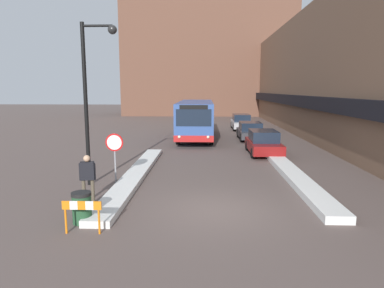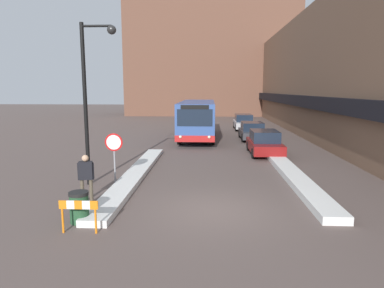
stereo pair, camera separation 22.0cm
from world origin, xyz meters
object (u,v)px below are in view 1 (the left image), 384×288
trash_bin (82,207)px  street_lamp (92,87)px  parked_car_middle (250,131)px  pedestrian (88,175)px  stop_sign (115,147)px  city_bus (196,118)px  construction_barricade (82,211)px  parked_car_back (241,122)px  parked_car_front (263,142)px

trash_bin → street_lamp: bearing=102.4°
parked_car_middle → pedestrian: (-7.72, -15.82, 0.33)m
parked_car_middle → stop_sign: stop_sign is taller
parked_car_middle → street_lamp: 16.11m
city_bus → parked_car_middle: city_bus is taller
pedestrian → construction_barricade: size_ratio=1.57×
parked_car_middle → parked_car_back: (-0.00, 7.02, 0.05)m
street_lamp → trash_bin: street_lamp is taller
parked_car_back → trash_bin: 25.68m
parked_car_front → construction_barricade: parked_car_front is taller
city_bus → parked_car_back: 7.77m
parked_car_back → trash_bin: size_ratio=4.67×
city_bus → trash_bin: size_ratio=11.42×
parked_car_middle → parked_car_back: parked_car_back is taller
city_bus → pedestrian: 16.84m
city_bus → trash_bin: 18.54m
parked_car_middle → trash_bin: size_ratio=4.46×
construction_barricade → pedestrian: bearing=105.4°
city_bus → construction_barricade: city_bus is taller
trash_bin → parked_car_front: bearing=57.3°
pedestrian → parked_car_back: bearing=59.7°
stop_sign → trash_bin: size_ratio=2.26×
parked_car_front → pedestrian: size_ratio=2.44×
stop_sign → construction_barricade: (0.44, -5.23, -0.88)m
construction_barricade → parked_car_middle: bearing=69.1°
pedestrian → trash_bin: 1.91m
street_lamp → trash_bin: size_ratio=6.95×
city_bus → parked_car_back: city_bus is taller
parked_car_front → stop_sign: size_ratio=1.97×
stop_sign → trash_bin: (0.15, -4.45, -1.07)m
parked_car_front → parked_car_back: 13.24m
city_bus → parked_car_back: (4.38, 6.35, -0.90)m
city_bus → trash_bin: bearing=-99.1°
parked_car_front → pedestrian: bearing=-128.8°
parked_car_front → parked_car_middle: (-0.00, 6.23, -0.02)m
parked_car_front → street_lamp: 11.44m
street_lamp → pedestrian: (0.50, -2.37, -3.03)m
stop_sign → pedestrian: 2.73m
parked_car_middle → construction_barricade: 19.67m
parked_car_middle → parked_car_back: size_ratio=0.96×
parked_car_front → trash_bin: parked_car_front is taller
stop_sign → city_bus: bearing=77.5°
city_bus → street_lamp: size_ratio=1.64×
city_bus → construction_barricade: (-2.63, -19.05, -1.00)m
city_bus → trash_bin: (-2.92, -18.27, -1.19)m
city_bus → stop_sign: (-3.07, -13.82, -0.12)m
stop_sign → construction_barricade: 5.32m
parked_car_middle → trash_bin: 19.06m
parked_car_middle → pedestrian: 17.61m
parked_car_front → construction_barricade: size_ratio=3.84×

